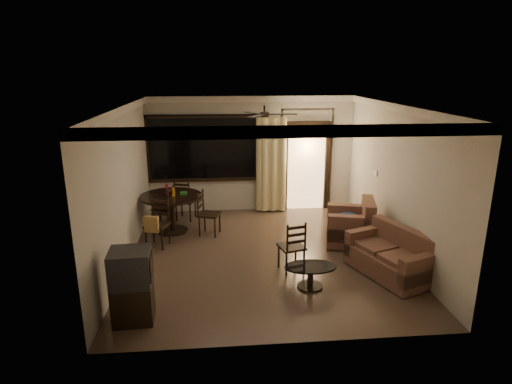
{
  "coord_description": "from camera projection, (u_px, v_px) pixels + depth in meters",
  "views": [
    {
      "loc": [
        -0.82,
        -7.45,
        3.41
      ],
      "look_at": [
        -0.13,
        0.2,
        1.19
      ],
      "focal_mm": 30.0,
      "sensor_mm": 36.0,
      "label": 1
    }
  ],
  "objects": [
    {
      "name": "tv_cabinet",
      "position": [
        132.0,
        286.0,
        5.9
      ],
      "size": [
        0.58,
        0.53,
        1.05
      ],
      "rotation": [
        0.0,
        0.0,
        0.05
      ],
      "color": "black",
      "rests_on": "ground"
    },
    {
      "name": "dining_chair_east",
      "position": [
        209.0,
        222.0,
        9.08
      ],
      "size": [
        0.53,
        0.53,
        0.95
      ],
      "rotation": [
        0.0,
        0.0,
        1.26
      ],
      "color": "black",
      "rests_on": "ground"
    },
    {
      "name": "side_chair",
      "position": [
        292.0,
        256.0,
        7.45
      ],
      "size": [
        0.5,
        0.5,
        0.93
      ],
      "rotation": [
        0.0,
        0.0,
        3.41
      ],
      "color": "black",
      "rests_on": "ground"
    },
    {
      "name": "ground",
      "position": [
        264.0,
        255.0,
        8.15
      ],
      "size": [
        5.5,
        5.5,
        0.0
      ],
      "primitive_type": "plane",
      "color": "#7F6651",
      "rests_on": "ground"
    },
    {
      "name": "room_shell",
      "position": [
        282.0,
        143.0,
        9.39
      ],
      "size": [
        5.5,
        6.7,
        5.5
      ],
      "color": "beige",
      "rests_on": "ground"
    },
    {
      "name": "coffee_table",
      "position": [
        310.0,
        273.0,
        6.88
      ],
      "size": [
        0.85,
        0.51,
        0.37
      ],
      "rotation": [
        0.0,
        0.0,
        -0.27
      ],
      "color": "black",
      "rests_on": "ground"
    },
    {
      "name": "armchair",
      "position": [
        353.0,
        226.0,
        8.57
      ],
      "size": [
        1.09,
        1.09,
        0.9
      ],
      "rotation": [
        0.0,
        0.0,
        -0.25
      ],
      "color": "#4E3024",
      "rests_on": "ground"
    },
    {
      "name": "sofa",
      "position": [
        392.0,
        257.0,
        7.29
      ],
      "size": [
        1.27,
        1.67,
        0.79
      ],
      "rotation": [
        0.0,
        0.0,
        0.37
      ],
      "color": "#4E3024",
      "rests_on": "ground"
    },
    {
      "name": "dining_table",
      "position": [
        171.0,
        203.0,
        9.15
      ],
      "size": [
        1.31,
        1.31,
        1.04
      ],
      "rotation": [
        0.0,
        0.0,
        -0.31
      ],
      "color": "black",
      "rests_on": "ground"
    },
    {
      "name": "dining_chair_south",
      "position": [
        157.0,
        232.0,
        8.45
      ],
      "size": [
        0.53,
        0.56,
        0.95
      ],
      "rotation": [
        0.0,
        0.0,
        -0.31
      ],
      "color": "black",
      "rests_on": "ground"
    },
    {
      "name": "dining_chair_west",
      "position": [
        164.0,
        215.0,
        9.48
      ],
      "size": [
        0.53,
        0.53,
        0.95
      ],
      "rotation": [
        0.0,
        0.0,
        -1.88
      ],
      "color": "black",
      "rests_on": "ground"
    },
    {
      "name": "dining_chair_north",
      "position": [
        186.0,
        208.0,
        9.99
      ],
      "size": [
        0.53,
        0.53,
        0.95
      ],
      "rotation": [
        0.0,
        0.0,
        2.83
      ],
      "color": "black",
      "rests_on": "ground"
    }
  ]
}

